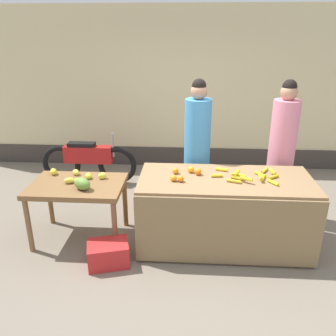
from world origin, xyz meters
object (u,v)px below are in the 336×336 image
at_px(produce_crate, 108,254).
at_px(vendor_woman_blue_shirt, 197,150).
at_px(parked_motorcycle, 89,160).
at_px(vendor_woman_pink_shirt, 281,151).
at_px(produce_sack, 153,189).

bearing_deg(produce_crate, vendor_woman_blue_shirt, 51.12).
relative_size(parked_motorcycle, produce_crate, 3.64).
distance_m(vendor_woman_pink_shirt, produce_sack, 1.86).
xyz_separation_m(parked_motorcycle, produce_crate, (0.81, -2.18, -0.27)).
xyz_separation_m(vendor_woman_pink_shirt, produce_crate, (-2.07, -1.23, -0.81)).
xyz_separation_m(parked_motorcycle, produce_sack, (1.16, -0.78, -0.13)).
bearing_deg(parked_motorcycle, vendor_woman_blue_shirt, -29.02).
bearing_deg(vendor_woman_blue_shirt, produce_crate, -128.88).
relative_size(parked_motorcycle, produce_sack, 2.99).
bearing_deg(produce_crate, parked_motorcycle, 110.33).
height_order(vendor_woman_pink_shirt, parked_motorcycle, vendor_woman_pink_shirt).
distance_m(parked_motorcycle, produce_sack, 1.40).
height_order(parked_motorcycle, produce_sack, parked_motorcycle).
bearing_deg(produce_sack, parked_motorcycle, 145.86).
bearing_deg(vendor_woman_pink_shirt, produce_crate, -149.32).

